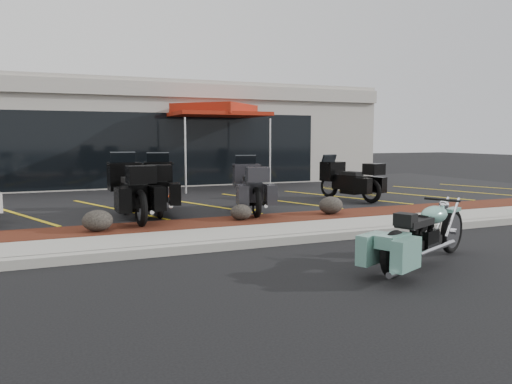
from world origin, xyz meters
name	(u,v)px	position (x,y,z in m)	size (l,w,h in m)	color
ground	(297,256)	(0.00, 0.00, 0.00)	(90.00, 90.00, 0.00)	black
curb	(274,241)	(0.00, 0.90, 0.07)	(24.00, 0.25, 0.15)	gray
sidewalk	(259,234)	(0.00, 1.60, 0.07)	(24.00, 1.20, 0.15)	gray
mulch_bed	(237,224)	(0.00, 2.80, 0.08)	(24.00, 1.20, 0.16)	#35120C
upper_lot	(177,197)	(0.00, 8.20, 0.07)	(26.00, 9.60, 0.15)	black
dealership_building	(142,136)	(0.00, 14.47, 2.01)	(18.00, 8.16, 4.00)	#ADA69C
boulder_left	(98,221)	(-2.88, 2.62, 0.36)	(0.57, 0.48, 0.40)	black
boulder_mid	(241,212)	(0.10, 2.81, 0.33)	(0.47, 0.40, 0.34)	black
boulder_right	(331,205)	(2.33, 2.80, 0.36)	(0.57, 0.48, 0.41)	black
hero_cruiser	(452,225)	(2.44, -0.85, 0.49)	(2.80, 0.71, 0.99)	#69A493
touring_black_front	(123,183)	(-2.11, 4.65, 0.88)	(2.50, 0.95, 1.45)	black
touring_black_mid	(158,180)	(-1.15, 5.40, 0.86)	(2.43, 0.93, 1.41)	black
touring_grey	(246,181)	(0.92, 4.64, 0.82)	(2.30, 0.88, 1.34)	#2B2A2F
touring_black_rear	(329,176)	(3.97, 5.64, 0.79)	(2.21, 0.84, 1.29)	black
traffic_cone	(173,190)	(-0.34, 7.35, 0.38)	(0.30, 0.30, 0.46)	#F23F08
popup_canopy	(215,112)	(1.80, 9.85, 2.82)	(3.52, 3.52, 2.94)	silver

